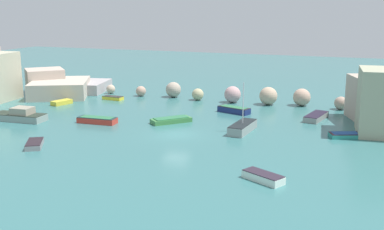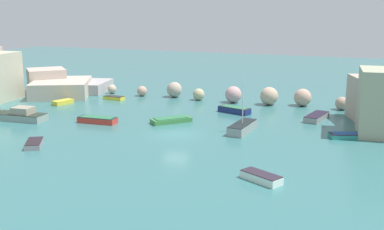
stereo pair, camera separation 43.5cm
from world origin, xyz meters
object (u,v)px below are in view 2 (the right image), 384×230
object	(u,v)px
moored_boat_6	(261,177)
moored_boat_8	(97,120)
moored_boat_3	(316,117)
moored_boat_9	(114,98)
moored_boat_0	(234,110)
moored_boat_1	(242,127)
moored_boat_5	(345,135)
moored_boat_7	(34,144)
moored_boat_2	(20,115)
channel_buoy	(226,110)
moored_boat_4	(171,120)
moored_boat_10	(63,102)

from	to	relation	value
moored_boat_6	moored_boat_8	bearing A→B (deg)	179.67
moored_boat_3	moored_boat_9	size ratio (longest dim) A/B	1.63
moored_boat_0	moored_boat_3	xyz separation A→B (m)	(9.32, -0.05, -0.06)
moored_boat_1	moored_boat_5	xyz separation A→B (m)	(9.60, 1.32, -0.21)
moored_boat_5	moored_boat_7	bearing A→B (deg)	-175.96
moored_boat_5	moored_boat_0	bearing A→B (deg)	129.86
moored_boat_9	moored_boat_2	bearing A→B (deg)	-99.80
moored_boat_1	channel_buoy	bearing A→B (deg)	-148.58
moored_boat_4	moored_boat_2	bearing A→B (deg)	-29.87
moored_boat_3	moored_boat_7	bearing A→B (deg)	-37.45
moored_boat_2	moored_boat_10	distance (m)	9.00
moored_boat_2	moored_boat_3	distance (m)	32.26
moored_boat_3	moored_boat_4	world-z (taller)	moored_boat_3
moored_boat_6	moored_boat_10	distance (m)	34.56
moored_boat_9	moored_boat_3	bearing A→B (deg)	-0.46
moored_boat_3	moored_boat_5	distance (m)	7.40
moored_boat_7	moored_boat_9	size ratio (longest dim) A/B	1.12
moored_boat_5	moored_boat_7	size ratio (longest dim) A/B	1.01
moored_boat_2	moored_boat_6	bearing A→B (deg)	-20.73
moored_boat_6	moored_boat_8	size ratio (longest dim) A/B	0.77
moored_boat_5	moored_boat_9	world-z (taller)	moored_boat_9
moored_boat_8	moored_boat_9	bearing A→B (deg)	109.25
moored_boat_3	channel_buoy	bearing A→B (deg)	-80.74
channel_buoy	moored_boat_10	distance (m)	20.89
moored_boat_0	moored_boat_1	xyz separation A→B (m)	(3.13, -7.94, 0.08)
channel_buoy	moored_boat_3	size ratio (longest dim) A/B	0.10
moored_boat_1	moored_boat_10	world-z (taller)	moored_boat_1
moored_boat_8	moored_boat_9	world-z (taller)	moored_boat_8
moored_boat_4	moored_boat_6	size ratio (longest dim) A/B	1.29
moored_boat_2	moored_boat_9	world-z (taller)	moored_boat_2
moored_boat_2	moored_boat_7	world-z (taller)	moored_boat_2
moored_boat_2	moored_boat_6	world-z (taller)	moored_boat_2
channel_buoy	moored_boat_1	world-z (taller)	moored_boat_1
moored_boat_7	moored_boat_10	world-z (taller)	moored_boat_10
channel_buoy	moored_boat_0	xyz separation A→B (m)	(1.06, -0.30, 0.15)
moored_boat_0	moored_boat_2	xyz separation A→B (m)	(-20.69, -11.88, 0.17)
moored_boat_1	moored_boat_0	bearing A→B (deg)	-153.99
moored_boat_0	moored_boat_4	distance (m)	8.52
moored_boat_9	moored_boat_7	bearing A→B (deg)	-74.02
moored_boat_3	moored_boat_10	size ratio (longest dim) A/B	1.62
moored_boat_2	moored_boat_7	bearing A→B (deg)	-47.19
moored_boat_1	moored_boat_8	xyz separation A→B (m)	(-15.35, -1.95, -0.12)
channel_buoy	moored_boat_5	size ratio (longest dim) A/B	0.14
moored_boat_1	moored_boat_6	distance (m)	13.59
moored_boat_0	moored_boat_3	world-z (taller)	moored_boat_0
moored_boat_9	moored_boat_4	bearing A→B (deg)	-32.17
moored_boat_8	moored_boat_10	bearing A→B (deg)	140.33
moored_boat_3	moored_boat_8	xyz separation A→B (m)	(-21.53, -9.84, 0.02)
moored_boat_0	moored_boat_6	world-z (taller)	moored_boat_0
moored_boat_9	moored_boat_6	bearing A→B (deg)	-37.86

